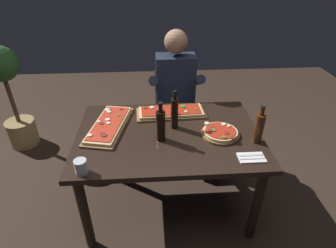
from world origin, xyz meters
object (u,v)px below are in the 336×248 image
at_px(oil_bottle_amber, 259,127).
at_px(seated_diner, 176,91).
at_px(tumbler_near_camera, 81,167).
at_px(potted_plant_corner, 9,93).
at_px(dining_table, 168,143).
at_px(pizza_rectangular_left, 109,125).
at_px(diner_chair, 174,108).
at_px(pizza_rectangular_front, 171,112).
at_px(wine_bottle_dark, 161,125).
at_px(vinegar_bottle_green, 175,113).
at_px(pizza_round_far, 220,133).

relative_size(oil_bottle_amber, seated_diner, 0.22).
bearing_deg(tumbler_near_camera, potted_plant_corner, 126.83).
bearing_deg(seated_diner, dining_table, -99.40).
bearing_deg(pizza_rectangular_left, diner_chair, 51.65).
distance_m(diner_chair, seated_diner, 0.28).
xyz_separation_m(pizza_rectangular_front, seated_diner, (0.08, 0.45, -0.02)).
bearing_deg(oil_bottle_amber, dining_table, 166.64).
relative_size(pizza_rectangular_front, tumbler_near_camera, 6.16).
xyz_separation_m(oil_bottle_amber, tumbler_near_camera, (-1.21, -0.26, -0.08)).
relative_size(diner_chair, potted_plant_corner, 0.75).
relative_size(wine_bottle_dark, tumbler_near_camera, 3.19).
distance_m(diner_chair, potted_plant_corner, 1.76).
distance_m(tumbler_near_camera, diner_chair, 1.47).
bearing_deg(dining_table, tumbler_near_camera, -144.51).
distance_m(pizza_rectangular_front, seated_diner, 0.46).
height_order(vinegar_bottle_green, tumbler_near_camera, vinegar_bottle_green).
relative_size(pizza_rectangular_left, pizza_round_far, 2.18).
relative_size(pizza_rectangular_left, seated_diner, 0.47).
height_order(pizza_rectangular_front, oil_bottle_amber, oil_bottle_amber).
distance_m(vinegar_bottle_green, potted_plant_corner, 1.92).
distance_m(wine_bottle_dark, vinegar_bottle_green, 0.20).
height_order(diner_chair, potted_plant_corner, potted_plant_corner).
distance_m(wine_bottle_dark, oil_bottle_amber, 0.70).
bearing_deg(seated_diner, pizza_rectangular_left, -133.36).
distance_m(pizza_rectangular_left, vinegar_bottle_green, 0.53).
height_order(oil_bottle_amber, vinegar_bottle_green, vinegar_bottle_green).
height_order(dining_table, pizza_rectangular_left, pizza_rectangular_left).
height_order(wine_bottle_dark, tumbler_near_camera, wine_bottle_dark).
bearing_deg(pizza_rectangular_left, vinegar_bottle_green, -4.10).
bearing_deg(wine_bottle_dark, pizza_round_far, 3.87).
xyz_separation_m(pizza_round_far, wine_bottle_dark, (-0.45, -0.03, 0.11)).
bearing_deg(potted_plant_corner, seated_diner, -8.45).
distance_m(dining_table, vinegar_bottle_green, 0.25).
xyz_separation_m(pizza_rectangular_left, tumbler_near_camera, (-0.11, -0.52, 0.02)).
xyz_separation_m(tumbler_near_camera, seated_diner, (0.69, 1.14, -0.04)).
height_order(tumbler_near_camera, diner_chair, diner_chair).
relative_size(dining_table, wine_bottle_dark, 4.57).
height_order(vinegar_bottle_green, seated_diner, seated_diner).
relative_size(pizza_rectangular_front, wine_bottle_dark, 1.93).
bearing_deg(tumbler_near_camera, dining_table, 35.49).
relative_size(pizza_rectangular_front, diner_chair, 0.68).
bearing_deg(wine_bottle_dark, tumbler_near_camera, -147.35).
bearing_deg(pizza_rectangular_left, seated_diner, 46.64).
relative_size(vinegar_bottle_green, seated_diner, 0.24).
relative_size(wine_bottle_dark, seated_diner, 0.23).
xyz_separation_m(oil_bottle_amber, diner_chair, (-0.51, 1.01, -0.37)).
relative_size(pizza_rectangular_front, seated_diner, 0.45).
bearing_deg(tumbler_near_camera, diner_chair, 61.24).
xyz_separation_m(vinegar_bottle_green, potted_plant_corner, (-1.67, 0.92, -0.22)).
distance_m(pizza_rectangular_front, pizza_round_far, 0.49).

